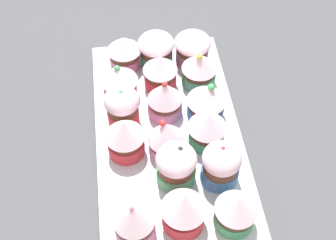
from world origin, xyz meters
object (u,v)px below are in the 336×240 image
object	(u,v)px
cupcake_5	(158,48)
cupcake_12	(199,69)
cupcake_0	(124,51)
cupcake_7	(164,99)
baking_tray	(168,133)
cupcake_14	(207,127)
cupcake_15	(221,164)
cupcake_9	(177,165)
cupcake_4	(134,221)
cupcake_8	(166,138)
cupcake_10	(180,210)
cupcake_6	(158,71)
cupcake_3	(125,137)
cupcake_2	(122,106)
cupcake_13	(206,101)
cupcake_1	(119,81)
cupcake_16	(236,210)
cupcake_11	(192,48)

from	to	relation	value
cupcake_5	cupcake_12	xyz separation A→B (cm)	(6.43, 6.55, 0.38)
cupcake_0	cupcake_7	world-z (taller)	cupcake_7
baking_tray	cupcake_7	xyz separation A→B (cm)	(-4.05, -0.18, 4.23)
cupcake_0	cupcake_14	distance (cm)	22.42
cupcake_12	cupcake_15	world-z (taller)	cupcake_15
cupcake_9	cupcake_12	world-z (taller)	cupcake_9
cupcake_14	cupcake_15	world-z (taller)	cupcake_15
cupcake_5	cupcake_7	size ratio (longest dim) A/B	0.89
cupcake_5	cupcake_15	bearing A→B (deg)	13.31
cupcake_4	cupcake_8	bearing A→B (deg)	155.51
cupcake_0	cupcake_10	world-z (taller)	cupcake_10
cupcake_12	cupcake_14	bearing A→B (deg)	-4.53
cupcake_7	cupcake_9	distance (cm)	13.14
cupcake_6	cupcake_10	size ratio (longest dim) A/B	0.92
cupcake_3	cupcake_5	size ratio (longest dim) A/B	1.13
cupcake_2	cupcake_4	bearing A→B (deg)	0.63
cupcake_8	cupcake_10	size ratio (longest dim) A/B	0.98
cupcake_14	cupcake_3	bearing A→B (deg)	-89.11
cupcake_7	cupcake_9	bearing A→B (deg)	1.41
cupcake_4	cupcake_0	bearing A→B (deg)	178.26
cupcake_0	cupcake_12	bearing A→B (deg)	64.25
cupcake_0	cupcake_13	distance (cm)	18.58
cupcake_1	cupcake_2	world-z (taller)	cupcake_2
cupcake_4	cupcake_7	bearing A→B (deg)	162.54
cupcake_3	cupcake_12	bearing A→B (deg)	133.46
baking_tray	cupcake_0	distance (cm)	17.81
cupcake_5	cupcake_10	bearing A→B (deg)	-1.41
cupcake_7	cupcake_16	distance (cm)	22.50
cupcake_10	cupcake_14	size ratio (longest dim) A/B	1.06
cupcake_0	cupcake_2	distance (cm)	13.07
cupcake_14	cupcake_1	bearing A→B (deg)	-132.46
cupcake_5	cupcake_6	distance (cm)	6.18
cupcake_5	cupcake_2	bearing A→B (deg)	-29.09
cupcake_4	cupcake_16	distance (cm)	14.05
baking_tray	cupcake_12	bearing A→B (deg)	145.96
cupcake_0	cupcake_8	xyz separation A→B (cm)	(20.17, 5.05, 0.07)
cupcake_9	cupcake_15	xyz separation A→B (cm)	(0.76, 6.42, 0.02)
cupcake_13	cupcake_12	bearing A→B (deg)	178.91
cupcake_11	cupcake_13	xyz separation A→B (cm)	(13.16, 0.12, 0.38)
cupcake_2	cupcake_15	size ratio (longest dim) A/B	0.96
cupcake_8	cupcake_16	distance (cm)	15.55
cupcake_2	baking_tray	bearing A→B (deg)	65.09
cupcake_4	cupcake_5	size ratio (longest dim) A/B	1.17
cupcake_1	cupcake_11	distance (cm)	15.34
cupcake_4	cupcake_9	xyz separation A→B (cm)	(-8.11, 7.01, -0.09)
cupcake_4	cupcake_15	xyz separation A→B (cm)	(-7.35, 13.43, -0.07)
baking_tray	cupcake_12	size ratio (longest dim) A/B	5.98
cupcake_6	cupcake_9	size ratio (longest dim) A/B	0.92
cupcake_1	cupcake_16	distance (cm)	29.97
cupcake_12	cupcake_15	size ratio (longest dim) A/B	0.95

